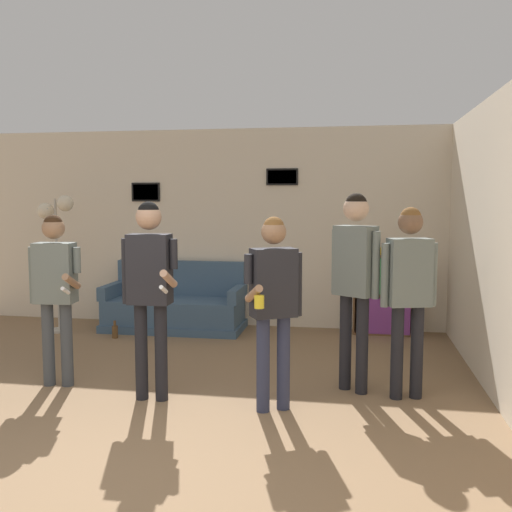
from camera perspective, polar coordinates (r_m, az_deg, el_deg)
ground_plane at (r=3.82m, az=-16.62°, el=-21.94°), size 20.00×20.00×0.00m
wall_back at (r=7.87m, az=-1.56°, el=2.82°), size 7.92×0.08×2.70m
wall_right at (r=5.50m, az=22.82°, el=1.04°), size 0.06×7.06×2.70m
couch at (r=7.80m, az=-8.07°, el=-5.11°), size 1.86×0.80×0.89m
bookshelf at (r=7.59m, az=12.71°, el=-3.79°), size 0.80×0.30×1.03m
floor_lamp at (r=7.89m, az=-19.38°, el=3.03°), size 0.49×0.28×1.80m
person_player_foreground_left at (r=5.61m, az=-19.45°, el=-2.51°), size 0.52×0.43×1.61m
person_player_foreground_center at (r=4.99m, az=-10.59°, el=-2.22°), size 0.50×0.46×1.74m
person_watcher_holding_cup at (r=4.67m, az=1.77°, el=-3.77°), size 0.45×0.55×1.62m
person_spectator_near_bookshelf at (r=5.20m, az=9.87°, el=-1.31°), size 0.43×0.37×1.81m
person_spectator_far_right at (r=5.12m, az=15.04°, el=-2.54°), size 0.48×0.29×1.69m
bottle_on_floor at (r=7.48m, az=-13.93°, el=-7.32°), size 0.08×0.08×0.22m
drinking_cup at (r=7.52m, az=12.10°, el=0.48°), size 0.08×0.08×0.10m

